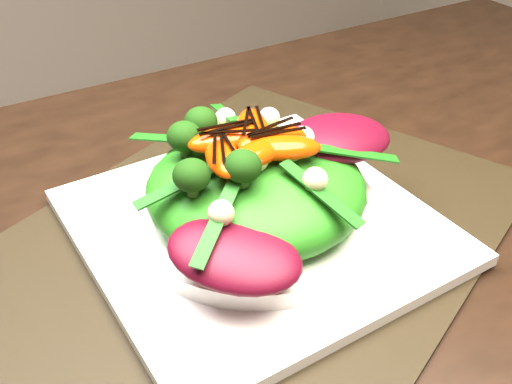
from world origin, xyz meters
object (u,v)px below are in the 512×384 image
lettuce_mound (256,187)px  orange_segment (229,132)px  placemat (256,232)px  dining_table (201,349)px  salad_bowl (256,213)px  plate_base (256,226)px

lettuce_mound → orange_segment: bearing=99.5°
placemat → orange_segment: bearing=99.5°
lettuce_mound → orange_segment: size_ratio=2.83×
orange_segment → dining_table: bearing=-128.6°
dining_table → salad_bowl: size_ratio=7.36×
orange_segment → salad_bowl: bearing=-80.5°
placemat → plate_base: size_ratio=1.65×
salad_bowl → lettuce_mound: (-0.00, 0.00, 0.03)m
dining_table → placemat: size_ratio=3.34×
dining_table → lettuce_mound: 0.14m
plate_base → lettuce_mound: size_ratio=1.54×
lettuce_mound → salad_bowl: bearing=-45.0°
lettuce_mound → dining_table: bearing=-140.9°
orange_segment → plate_base: bearing=-80.5°
dining_table → orange_segment: (0.09, 0.11, 0.11)m
dining_table → lettuce_mound: dining_table is taller
dining_table → lettuce_mound: size_ratio=8.52×
placemat → lettuce_mound: size_ratio=2.55×
plate_base → lettuce_mound: lettuce_mound is taller
dining_table → placemat: dining_table is taller
placemat → plate_base: bearing=0.0°
placemat → salad_bowl: (0.00, 0.00, 0.02)m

